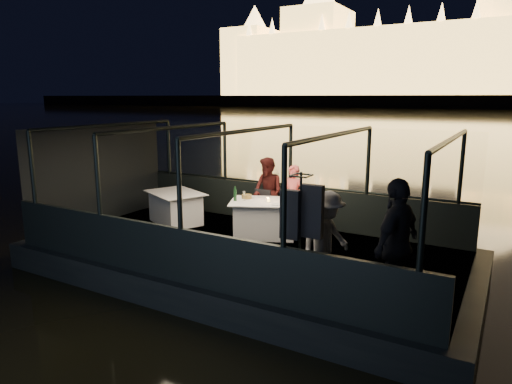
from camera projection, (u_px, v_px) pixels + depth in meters
The scene contains 28 objects.
river_water at pixel (488, 118), 77.21m from camera, with size 500.00×500.00×0.00m, color black.
boat_hull at pixel (246, 271), 9.15m from camera, with size 8.60×4.40×1.00m, color black.
boat_deck at pixel (246, 248), 9.05m from camera, with size 8.00×4.00×0.04m, color black.
gunwale_port at pixel (290, 205), 10.66m from camera, with size 8.00×0.08×0.90m, color black.
gunwale_starboard at pixel (182, 256), 7.25m from camera, with size 8.00×0.08×0.90m, color black.
cabin_glass_port at pixel (291, 156), 10.42m from camera, with size 8.00×0.02×1.40m, color #99B2B2, non-canonical shape.
cabin_glass_starboard at pixel (179, 185), 7.02m from camera, with size 8.00×0.02×1.40m, color #99B2B2, non-canonical shape.
cabin_roof_glass at pixel (246, 131), 8.58m from camera, with size 8.00×4.00×0.02m, color #99B2B2, non-canonical shape.
end_wall_fore at pixel (100, 174), 10.75m from camera, with size 0.02×4.00×2.30m, color black, non-canonical shape.
end_wall_aft at pixel (473, 217), 6.87m from camera, with size 0.02×4.00×2.30m, color black, non-canonical shape.
canopy_ribs at pixel (246, 191), 8.81m from camera, with size 8.00×4.00×2.30m, color black, non-canonical shape.
embankment at pixel (507, 103), 187.61m from camera, with size 400.00×140.00×6.00m, color #423D33.
dining_table_central at pixel (265, 218), 9.72m from camera, with size 1.45×1.05×0.77m, color beige.
dining_table_aft at pixel (176, 207), 10.73m from camera, with size 1.40×1.01×0.74m, color silver.
chair_port_left at pixel (259, 209), 10.29m from camera, with size 0.40×0.40×0.85m, color black.
chair_port_right at pixel (286, 212), 9.96m from camera, with size 0.37×0.37×0.80m, color black.
coat_stand at pixel (300, 238), 6.69m from camera, with size 0.52×0.42×1.88m, color black, non-canonical shape.
person_woman_coral at pixel (293, 197), 10.11m from camera, with size 0.53×0.35×1.46m, color #EE5D56.
person_man_maroon at pixel (268, 194), 10.42m from camera, with size 0.76×0.59×1.59m, color #3A1110.
passenger_stripe at pixel (326, 234), 7.06m from camera, with size 0.99×0.56×1.53m, color silver.
passenger_dark at pixel (396, 249), 6.33m from camera, with size 1.10×0.46×1.87m, color black.
wine_bottle at pixel (235, 194), 9.64m from camera, with size 0.07×0.07×0.32m, color #143719.
bread_basket at pixel (247, 197), 9.89m from camera, with size 0.22×0.22×0.09m, color olive.
amber_candle at pixel (268, 200), 9.59m from camera, with size 0.05×0.05×0.08m, color yellow.
plate_near at pixel (276, 204), 9.31m from camera, with size 0.22×0.22×0.01m, color white.
plate_far at pixel (256, 198), 9.93m from camera, with size 0.23×0.23×0.01m, color silver.
wine_glass_white at pixel (244, 196), 9.67m from camera, with size 0.07×0.07×0.20m, color silver, non-canonical shape.
wine_glass_red at pixel (281, 197), 9.58m from camera, with size 0.07×0.07×0.21m, color white, non-canonical shape.
Camera 1 is at (4.44, -7.40, 3.42)m, focal length 32.00 mm.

